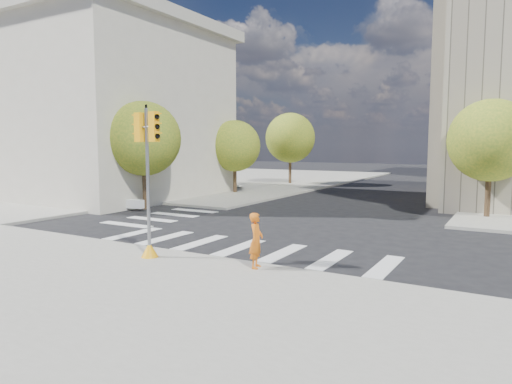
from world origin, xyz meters
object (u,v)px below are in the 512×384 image
lamp_near (504,132)px  lamp_far (509,136)px  photographer (256,240)px  traffic_signal (148,193)px  planter_wall (102,202)px

lamp_near → lamp_far: 14.00m
lamp_near → photographer: lamp_near is taller
traffic_signal → planter_wall: (-11.41, 8.13, -1.87)m
lamp_far → traffic_signal: (-9.59, -33.19, -2.31)m
lamp_near → lamp_far: bearing=90.0°
lamp_near → traffic_signal: size_ratio=1.64×
lamp_near → traffic_signal: (-9.59, -19.19, -2.31)m
traffic_signal → planter_wall: bearing=154.8°
lamp_far → photographer: size_ratio=4.87×
lamp_far → photographer: bearing=-100.2°
lamp_far → planter_wall: (-21.00, -25.06, -4.18)m
lamp_near → planter_wall: 24.10m
lamp_near → planter_wall: lamp_near is taller
photographer → traffic_signal: bearing=84.2°
lamp_far → planter_wall: size_ratio=1.35×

